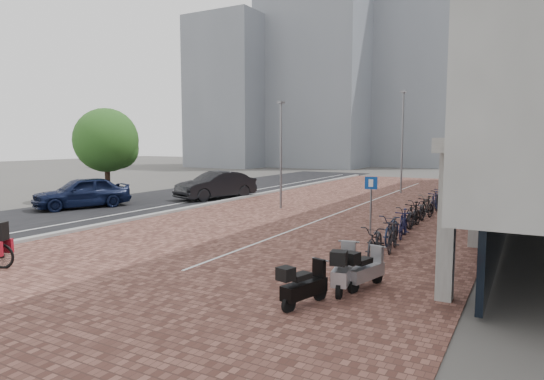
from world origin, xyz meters
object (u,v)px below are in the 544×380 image
(car_navy, at_px, (82,192))
(car_dark, at_px, (216,185))
(parking_sign, at_px, (371,197))
(scooter_back, at_px, (366,269))
(scooter_mid, at_px, (304,285))
(scooter_front, at_px, (344,268))

(car_navy, xyz_separation_m, car_dark, (3.88, 6.68, 0.01))
(car_dark, relative_size, parking_sign, 2.29)
(car_dark, bearing_deg, parking_sign, -9.82)
(scooter_back, height_order, parking_sign, parking_sign)
(car_navy, distance_m, scooter_mid, 18.38)
(car_navy, xyz_separation_m, scooter_back, (17.38, -6.00, -0.33))
(scooter_mid, height_order, parking_sign, parking_sign)
(scooter_front, relative_size, scooter_mid, 1.14)
(scooter_back, bearing_deg, scooter_mid, -97.50)
(scooter_front, xyz_separation_m, scooter_mid, (-0.38, -1.39, -0.07))
(car_navy, relative_size, scooter_back, 3.34)
(scooter_front, relative_size, scooter_back, 1.13)
(car_dark, bearing_deg, car_navy, -101.07)
(car_dark, relative_size, scooter_mid, 3.54)
(scooter_mid, bearing_deg, car_dark, 146.88)
(scooter_mid, distance_m, scooter_back, 1.99)
(parking_sign, bearing_deg, car_navy, 174.66)
(scooter_mid, xyz_separation_m, parking_sign, (-1.06, 8.08, 0.97))
(car_navy, height_order, scooter_mid, car_navy)
(scooter_front, bearing_deg, scooter_back, 39.87)
(car_navy, height_order, parking_sign, parking_sign)
(scooter_front, xyz_separation_m, scooter_back, (0.38, 0.45, -0.06))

